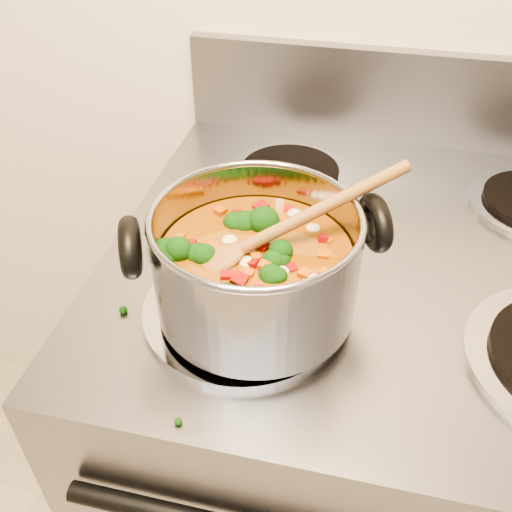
{
  "coord_description": "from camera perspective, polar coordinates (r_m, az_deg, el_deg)",
  "views": [
    {
      "loc": [
        -0.03,
        0.53,
        1.41
      ],
      "look_at": [
        -0.14,
        1.0,
        1.01
      ],
      "focal_mm": 40.0,
      "sensor_mm": 36.0,
      "label": 1
    }
  ],
  "objects": [
    {
      "name": "stockpot",
      "position": [
        0.64,
        0.08,
        -0.93
      ],
      "size": [
        0.3,
        0.23,
        0.14
      ],
      "rotation": [
        0.0,
        0.0,
        0.39
      ],
      "color": "gray",
      "rests_on": "electric_range"
    },
    {
      "name": "electric_range",
      "position": [
        1.14,
        10.83,
        -17.56
      ],
      "size": [
        0.8,
        0.72,
        1.08
      ],
      "color": "gray",
      "rests_on": "ground"
    },
    {
      "name": "wooden_spoon",
      "position": [
        0.62,
        1.09,
        2.02
      ],
      "size": [
        0.23,
        0.16,
        0.1
      ],
      "rotation": [
        0.0,
        0.0,
        0.57
      ],
      "color": "brown",
      "rests_on": "stockpot"
    },
    {
      "name": "cooktop_crumbs",
      "position": [
        0.7,
        -5.02,
        -5.0
      ],
      "size": [
        0.41,
        0.08,
        0.01
      ],
      "color": "black",
      "rests_on": "electric_range"
    }
  ]
}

